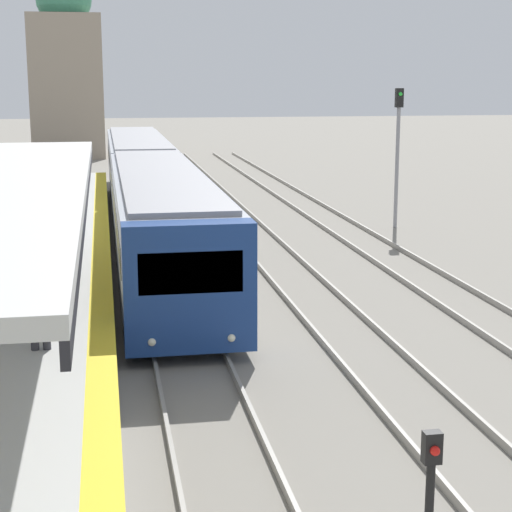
{
  "coord_description": "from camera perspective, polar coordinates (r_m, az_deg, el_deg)",
  "views": [
    {
      "loc": [
        -1.57,
        -3.11,
        5.56
      ],
      "look_at": [
        1.8,
        15.75,
        1.56
      ],
      "focal_mm": 60.0,
      "sensor_mm": 36.0,
      "label": 1
    }
  ],
  "objects": [
    {
      "name": "signal_post_near",
      "position": [
        9.86,
        11.53,
        -15.12
      ],
      "size": [
        0.2,
        0.21,
        1.83
      ],
      "color": "black",
      "rests_on": "ground_plane"
    },
    {
      "name": "signal_mast_far",
      "position": [
        32.49,
        9.44,
        7.57
      ],
      "size": [
        0.28,
        0.29,
        5.19
      ],
      "color": "gray",
      "rests_on": "ground_plane"
    },
    {
      "name": "train_near",
      "position": [
        31.95,
        -7.25,
        4.66
      ],
      "size": [
        2.6,
        31.55,
        2.95
      ],
      "color": "navy",
      "rests_on": "ground_plane"
    },
    {
      "name": "distant_domed_building",
      "position": [
        62.91,
        -12.5,
        11.97
      ],
      "size": [
        4.99,
        4.99,
        12.84
      ],
      "color": "gray",
      "rests_on": "ground_plane"
    },
    {
      "name": "person_on_platform",
      "position": [
        15.04,
        -14.32,
        -2.53
      ],
      "size": [
        0.4,
        0.4,
        1.66
      ],
      "color": "#2D2D33",
      "rests_on": "station_platform"
    }
  ]
}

